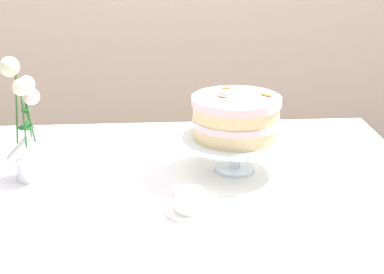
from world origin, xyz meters
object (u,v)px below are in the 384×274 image
Objects in this scene: dining_table at (163,219)px; cake_stand at (235,143)px; layer_cake at (236,117)px; flower_vase at (25,132)px; teacup at (191,203)px.

dining_table is 0.28m from cake_stand.
dining_table is 4.83× the size of cake_stand.
layer_cake is 0.55m from flower_vase.
layer_cake is at bearing 60.04° from teacup.
flower_vase reaches higher than cake_stand.
flower_vase is at bearing -178.58° from cake_stand.
cake_stand is 0.07m from layer_cake.
cake_stand is at bearing -115.43° from layer_cake.
dining_table is at bearing -155.82° from cake_stand.
layer_cake is at bearing 24.19° from dining_table.
teacup reaches higher than dining_table.
flower_vase is at bearing 151.63° from teacup.
layer_cake is at bearing 64.57° from cake_stand.
flower_vase is 2.72× the size of teacup.
teacup is (-0.14, -0.24, -0.06)m from cake_stand.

